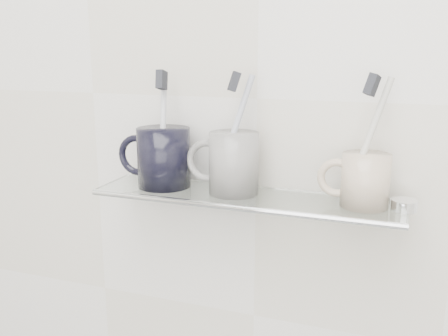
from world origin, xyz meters
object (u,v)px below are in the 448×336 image
at_px(mug_right, 365,180).
at_px(shelf_glass, 245,197).
at_px(mug_left, 164,157).
at_px(mug_center, 234,163).

bearing_deg(mug_right, shelf_glass, 171.32).
distance_m(shelf_glass, mug_right, 0.19).
bearing_deg(shelf_glass, mug_left, 178.06).
relative_size(mug_left, mug_center, 1.01).
distance_m(shelf_glass, mug_center, 0.06).
bearing_deg(mug_left, mug_center, 6.73).
bearing_deg(mug_center, mug_left, 158.15).
height_order(mug_left, mug_center, same).
bearing_deg(shelf_glass, mug_right, 1.54).
xyz_separation_m(mug_left, mug_right, (0.33, 0.00, -0.01)).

